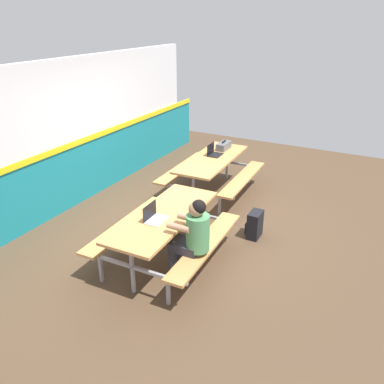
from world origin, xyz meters
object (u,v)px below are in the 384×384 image
at_px(picnic_table_right, 212,166).
at_px(backpack_dark, 254,225).
at_px(picnic_table_left, 164,225).
at_px(toolbox_grey, 224,146).
at_px(student_nearer, 192,234).
at_px(laptop_silver, 154,217).
at_px(laptop_dark, 214,153).

distance_m(picnic_table_right, backpack_dark, 1.81).
distance_m(picnic_table_left, toolbox_grey, 3.03).
xyz_separation_m(picnic_table_right, student_nearer, (-2.64, -0.96, 0.13)).
xyz_separation_m(laptop_silver, laptop_dark, (2.76, 0.41, 0.00)).
xyz_separation_m(picnic_table_right, backpack_dark, (-1.20, -1.32, -0.36)).
bearing_deg(picnic_table_left, student_nearer, -113.12).
height_order(picnic_table_left, toolbox_grey, toolbox_grey).
height_order(laptop_silver, backpack_dark, laptop_silver).
distance_m(student_nearer, laptop_silver, 0.60).
height_order(laptop_silver, laptop_dark, same).
relative_size(picnic_table_left, laptop_silver, 6.17).
bearing_deg(picnic_table_left, laptop_silver, 170.78).
xyz_separation_m(laptop_dark, toolbox_grey, (0.43, -0.03, 0.02)).
xyz_separation_m(laptop_dark, backpack_dark, (-1.36, -1.36, -0.57)).
relative_size(picnic_table_right, laptop_dark, 6.17).
height_order(laptop_dark, backpack_dark, laptop_dark).
height_order(picnic_table_right, laptop_dark, laptop_dark).
relative_size(picnic_table_right, laptop_silver, 6.17).
bearing_deg(laptop_dark, laptop_silver, -171.53).
height_order(picnic_table_right, toolbox_grey, toolbox_grey).
height_order(student_nearer, backpack_dark, student_nearer).
relative_size(laptop_dark, toolbox_grey, 0.82).
bearing_deg(toolbox_grey, picnic_table_right, -178.33).
distance_m(student_nearer, backpack_dark, 1.57).
xyz_separation_m(picnic_table_right, laptop_dark, (0.16, 0.04, 0.21)).
distance_m(picnic_table_right, toolbox_grey, 0.63).
bearing_deg(laptop_silver, picnic_table_left, -9.22).
distance_m(picnic_table_left, backpack_dark, 1.56).
bearing_deg(picnic_table_right, student_nearer, -159.95).
relative_size(laptop_silver, laptop_dark, 1.00).
relative_size(picnic_table_right, student_nearer, 1.67).
xyz_separation_m(toolbox_grey, backpack_dark, (-1.78, -1.33, -0.60)).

